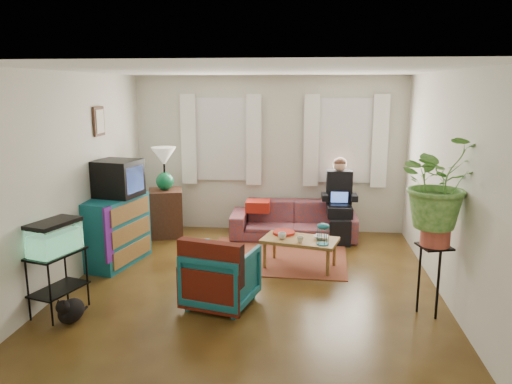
# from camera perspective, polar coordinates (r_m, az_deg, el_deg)

# --- Properties ---
(floor) EXTENTS (4.50, 5.00, 0.01)m
(floor) POSITION_cam_1_polar(r_m,az_deg,el_deg) (6.31, -0.39, -10.58)
(floor) COLOR #4F2B14
(floor) RESTS_ON ground
(ceiling) EXTENTS (4.50, 5.00, 0.01)m
(ceiling) POSITION_cam_1_polar(r_m,az_deg,el_deg) (5.83, -0.43, 13.74)
(ceiling) COLOR white
(ceiling) RESTS_ON wall_back
(wall_back) EXTENTS (4.50, 0.01, 2.60)m
(wall_back) POSITION_cam_1_polar(r_m,az_deg,el_deg) (8.39, 1.52, 4.30)
(wall_back) COLOR silver
(wall_back) RESTS_ON floor
(wall_front) EXTENTS (4.50, 0.01, 2.60)m
(wall_front) POSITION_cam_1_polar(r_m,az_deg,el_deg) (3.54, -4.99, -6.54)
(wall_front) COLOR silver
(wall_front) RESTS_ON floor
(wall_left) EXTENTS (0.01, 5.00, 2.60)m
(wall_left) POSITION_cam_1_polar(r_m,az_deg,el_deg) (6.57, -20.30, 1.41)
(wall_left) COLOR silver
(wall_left) RESTS_ON floor
(wall_right) EXTENTS (0.01, 5.00, 2.60)m
(wall_right) POSITION_cam_1_polar(r_m,az_deg,el_deg) (6.11, 21.06, 0.60)
(wall_right) COLOR silver
(wall_right) RESTS_ON floor
(window_left) EXTENTS (1.08, 0.04, 1.38)m
(window_left) POSITION_cam_1_polar(r_m,az_deg,el_deg) (8.44, -3.94, 6.03)
(window_left) COLOR white
(window_left) RESTS_ON wall_back
(window_right) EXTENTS (1.08, 0.04, 1.38)m
(window_right) POSITION_cam_1_polar(r_m,az_deg,el_deg) (8.34, 10.15, 5.80)
(window_right) COLOR white
(window_right) RESTS_ON wall_back
(curtains_left) EXTENTS (1.36, 0.06, 1.50)m
(curtains_left) POSITION_cam_1_polar(r_m,az_deg,el_deg) (8.36, -4.03, 5.97)
(curtains_left) COLOR white
(curtains_left) RESTS_ON wall_back
(curtains_right) EXTENTS (1.36, 0.06, 1.50)m
(curtains_right) POSITION_cam_1_polar(r_m,az_deg,el_deg) (8.26, 10.19, 5.74)
(curtains_right) COLOR white
(curtains_right) RESTS_ON wall_back
(picture_frame) EXTENTS (0.04, 0.32, 0.40)m
(picture_frame) POSITION_cam_1_polar(r_m,az_deg,el_deg) (7.25, -17.46, 7.71)
(picture_frame) COLOR #3D2616
(picture_frame) RESTS_ON wall_left
(area_rug) EXTENTS (2.06, 1.68, 0.01)m
(area_rug) POSITION_cam_1_polar(r_m,az_deg,el_deg) (7.28, 2.32, -7.40)
(area_rug) COLOR brown
(area_rug) RESTS_ON floor
(sofa) EXTENTS (2.03, 0.84, 0.79)m
(sofa) POSITION_cam_1_polar(r_m,az_deg,el_deg) (8.10, 4.31, -2.55)
(sofa) COLOR brown
(sofa) RESTS_ON floor
(seated_person) EXTENTS (0.52, 0.63, 1.20)m
(seated_person) POSITION_cam_1_polar(r_m,az_deg,el_deg) (8.08, 9.47, -1.22)
(seated_person) COLOR black
(seated_person) RESTS_ON sofa
(side_table) EXTENTS (0.65, 0.65, 0.77)m
(side_table) POSITION_cam_1_polar(r_m,az_deg,el_deg) (8.32, -10.25, -2.37)
(side_table) COLOR #3B2416
(side_table) RESTS_ON floor
(table_lamp) EXTENTS (0.49, 0.49, 0.71)m
(table_lamp) POSITION_cam_1_polar(r_m,az_deg,el_deg) (8.17, -10.43, 2.51)
(table_lamp) COLOR white
(table_lamp) RESTS_ON side_table
(dresser) EXTENTS (0.73, 1.13, 0.94)m
(dresser) POSITION_cam_1_polar(r_m,az_deg,el_deg) (7.18, -15.86, -4.25)
(dresser) COLOR #137374
(dresser) RESTS_ON floor
(crt_tv) EXTENTS (0.67, 0.63, 0.50)m
(crt_tv) POSITION_cam_1_polar(r_m,az_deg,el_deg) (7.10, -15.59, 1.53)
(crt_tv) COLOR black
(crt_tv) RESTS_ON dresser
(aquarium_stand) EXTENTS (0.50, 0.68, 0.68)m
(aquarium_stand) POSITION_cam_1_polar(r_m,az_deg,el_deg) (5.87, -21.64, -9.64)
(aquarium_stand) COLOR black
(aquarium_stand) RESTS_ON floor
(aquarium) EXTENTS (0.45, 0.62, 0.36)m
(aquarium) POSITION_cam_1_polar(r_m,az_deg,el_deg) (5.71, -22.04, -4.75)
(aquarium) COLOR #7FD899
(aquarium) RESTS_ON aquarium_stand
(black_cat) EXTENTS (0.26, 0.38, 0.31)m
(black_cat) POSITION_cam_1_polar(r_m,az_deg,el_deg) (5.66, -20.39, -12.37)
(black_cat) COLOR black
(black_cat) RESTS_ON floor
(armchair) EXTENTS (0.86, 0.82, 0.73)m
(armchair) POSITION_cam_1_polar(r_m,az_deg,el_deg) (5.68, -3.99, -9.29)
(armchair) COLOR navy
(armchair) RESTS_ON floor
(serape_throw) EXTENTS (0.75, 0.35, 0.60)m
(serape_throw) POSITION_cam_1_polar(r_m,az_deg,el_deg) (5.38, -5.29, -8.78)
(serape_throw) COLOR #9E0A0A
(serape_throw) RESTS_ON armchair
(coffee_table) EXTENTS (1.09, 0.77, 0.41)m
(coffee_table) POSITION_cam_1_polar(r_m,az_deg,el_deg) (6.84, 5.02, -6.97)
(coffee_table) COLOR brown
(coffee_table) RESTS_ON floor
(cup_a) EXTENTS (0.14, 0.14, 0.09)m
(cup_a) POSITION_cam_1_polar(r_m,az_deg,el_deg) (6.74, 3.00, -5.01)
(cup_a) COLOR white
(cup_a) RESTS_ON coffee_table
(cup_b) EXTENTS (0.11, 0.11, 0.08)m
(cup_b) POSITION_cam_1_polar(r_m,az_deg,el_deg) (6.60, 5.06, -5.42)
(cup_b) COLOR beige
(cup_b) RESTS_ON coffee_table
(bowl) EXTENTS (0.24, 0.24, 0.05)m
(bowl) POSITION_cam_1_polar(r_m,az_deg,el_deg) (6.79, 7.46, -5.14)
(bowl) COLOR white
(bowl) RESTS_ON coffee_table
(snack_tray) EXTENTS (0.37, 0.37, 0.04)m
(snack_tray) POSITION_cam_1_polar(r_m,az_deg,el_deg) (6.97, 3.20, -4.67)
(snack_tray) COLOR #B21414
(snack_tray) RESTS_ON coffee_table
(birdcage) EXTENTS (0.20, 0.20, 0.29)m
(birdcage) POSITION_cam_1_polar(r_m,az_deg,el_deg) (6.53, 7.66, -4.75)
(birdcage) COLOR #115B6B
(birdcage) RESTS_ON coffee_table
(plant_stand) EXTENTS (0.40, 0.40, 0.77)m
(plant_stand) POSITION_cam_1_polar(r_m,az_deg,el_deg) (5.75, 19.45, -9.45)
(plant_stand) COLOR black
(plant_stand) RESTS_ON floor
(potted_plant) EXTENTS (1.06, 0.97, 0.98)m
(potted_plant) POSITION_cam_1_polar(r_m,az_deg,el_deg) (5.49, 20.12, -0.44)
(potted_plant) COLOR #599947
(potted_plant) RESTS_ON plant_stand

